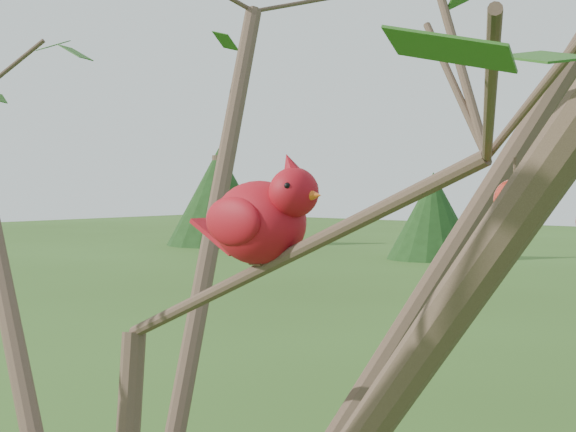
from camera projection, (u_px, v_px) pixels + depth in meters
name	position (u px, v px, depth m)	size (l,w,h in m)	color
crabapple_tree	(98.00, 222.00, 1.16)	(2.35, 2.05, 2.95)	#3F2D22
cardinal	(263.00, 218.00, 1.11)	(0.22, 0.12, 0.16)	#B00F1B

